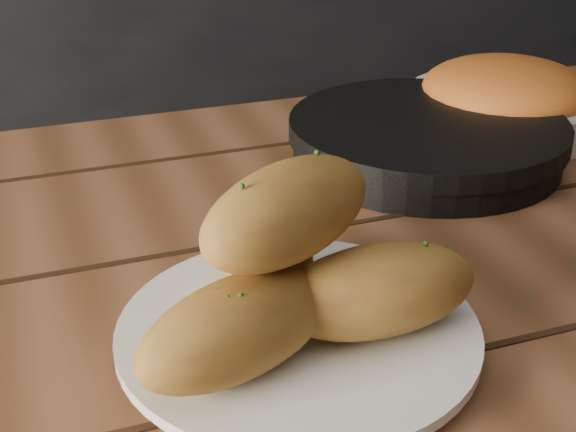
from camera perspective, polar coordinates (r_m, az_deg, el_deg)
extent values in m
cube|color=black|center=(1.86, -15.76, 5.98)|extent=(2.80, 0.60, 0.90)
cube|color=brown|center=(0.62, 4.37, -6.80)|extent=(1.47, 0.90, 0.04)
cylinder|color=white|center=(0.55, 0.72, -8.78)|extent=(0.22, 0.22, 0.01)
cylinder|color=white|center=(0.54, 0.73, -8.09)|extent=(0.24, 0.24, 0.01)
ellipsoid|color=#AA7A2F|center=(0.49, -3.53, -7.91)|extent=(0.16, 0.11, 0.06)
ellipsoid|color=#AA7A2F|center=(0.52, 6.37, -5.30)|extent=(0.14, 0.07, 0.06)
ellipsoid|color=#AA7A2F|center=(0.56, -1.49, -2.55)|extent=(0.10, 0.14, 0.06)
ellipsoid|color=#AA7A2F|center=(0.49, -0.03, 0.30)|extent=(0.15, 0.12, 0.06)
cylinder|color=black|center=(0.85, 9.79, 4.90)|extent=(0.28, 0.28, 0.03)
cylinder|color=black|center=(0.84, 9.89, 6.16)|extent=(0.29, 0.29, 0.02)
cube|color=black|center=(0.98, 19.63, 7.77)|extent=(0.14, 0.05, 0.01)
cylinder|color=white|center=(0.96, 15.09, 7.29)|extent=(0.22, 0.22, 0.04)
ellipsoid|color=orange|center=(0.95, 15.26, 8.70)|extent=(0.19, 0.19, 0.07)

